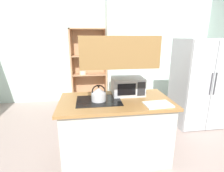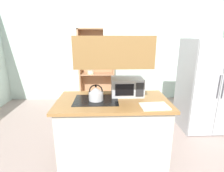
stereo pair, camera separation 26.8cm
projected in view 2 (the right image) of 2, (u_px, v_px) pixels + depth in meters
name	position (u px, v px, depth m)	size (l,w,h in m)	color
wall_back	(114.00, 51.00, 4.76)	(6.00, 0.12, 2.70)	silver
kitchen_island	(113.00, 129.00, 2.50)	(1.54, 0.84, 0.90)	beige
range_hood	(113.00, 40.00, 2.16)	(0.90, 0.70, 1.31)	olive
refrigerator	(207.00, 85.00, 3.25)	(0.90, 0.78, 1.71)	silver
dish_cabinet	(97.00, 70.00, 4.67)	(0.92, 0.40, 1.94)	tan
kettle	(96.00, 94.00, 2.34)	(0.20, 0.20, 0.22)	silver
cutting_board	(154.00, 106.00, 2.14)	(0.34, 0.24, 0.02)	white
microwave	(127.00, 86.00, 2.55)	(0.46, 0.35, 0.26)	#B7BABF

